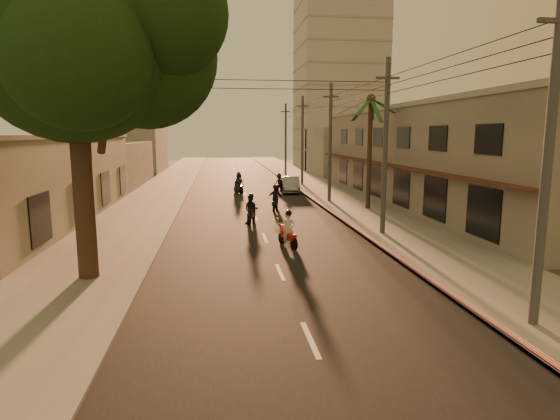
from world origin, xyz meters
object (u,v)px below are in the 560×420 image
at_px(broadleaf_tree, 86,37).
at_px(scooter_mid_b, 275,199).
at_px(palm_tree, 371,105).
at_px(scooter_far_b, 279,183).
at_px(scooter_mid_a, 251,210).
at_px(scooter_red, 288,231).
at_px(scooter_far_a, 239,184).
at_px(parked_car, 291,185).

bearing_deg(broadleaf_tree, scooter_mid_b, 60.43).
height_order(palm_tree, scooter_far_b, palm_tree).
bearing_deg(scooter_mid_b, palm_tree, 10.01).
bearing_deg(palm_tree, scooter_mid_a, -154.18).
relative_size(scooter_red, scooter_mid_b, 0.98).
relative_size(scooter_far_a, scooter_far_b, 1.14).
xyz_separation_m(scooter_red, scooter_far_b, (2.33, 21.39, -0.01)).
bearing_deg(palm_tree, scooter_mid_b, 175.34).
xyz_separation_m(scooter_mid_b, scooter_far_b, (1.69, 10.81, -0.04)).
distance_m(scooter_mid_b, scooter_far_b, 10.94).
height_order(palm_tree, scooter_mid_b, palm_tree).
height_order(scooter_mid_a, parked_car, scooter_mid_a).
height_order(scooter_far_a, parked_car, scooter_far_a).
bearing_deg(scooter_far_b, scooter_red, -69.77).
bearing_deg(scooter_red, scooter_far_a, 74.89).
bearing_deg(parked_car, palm_tree, -63.18).
height_order(scooter_red, parked_car, scooter_red).
relative_size(palm_tree, scooter_red, 4.62).
bearing_deg(scooter_mid_b, scooter_far_a, 116.69).
bearing_deg(scooter_red, scooter_mid_b, 67.39).
bearing_deg(palm_tree, scooter_far_a, 129.73).
bearing_deg(scooter_mid_a, palm_tree, 40.95).
relative_size(scooter_red, scooter_mid_a, 0.98).
xyz_separation_m(scooter_mid_b, scooter_far_a, (-2.07, 9.73, 0.06)).
relative_size(scooter_mid_b, scooter_far_a, 0.94).
bearing_deg(scooter_far_a, scooter_mid_a, -109.88).
distance_m(palm_tree, scooter_mid_a, 11.28).
bearing_deg(scooter_mid_b, broadleaf_tree, -104.89).
bearing_deg(scooter_mid_a, parked_car, 87.61).
bearing_deg(scooter_mid_b, scooter_mid_a, -98.37).
bearing_deg(scooter_far_a, parked_car, -18.18).
xyz_separation_m(broadleaf_tree, scooter_red, (7.52, 3.80, -7.68)).
height_order(scooter_mid_a, scooter_far_b, scooter_mid_a).
relative_size(scooter_mid_b, parked_car, 0.41).
height_order(scooter_mid_a, scooter_far_a, scooter_far_a).
height_order(palm_tree, scooter_far_a, palm_tree).
distance_m(scooter_red, scooter_far_a, 20.37).
distance_m(broadleaf_tree, scooter_far_a, 26.01).
height_order(scooter_mid_b, scooter_far_b, scooter_mid_b).
relative_size(palm_tree, scooter_far_b, 4.83).
distance_m(scooter_red, scooter_far_b, 21.52).
distance_m(scooter_far_a, scooter_far_b, 3.91).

